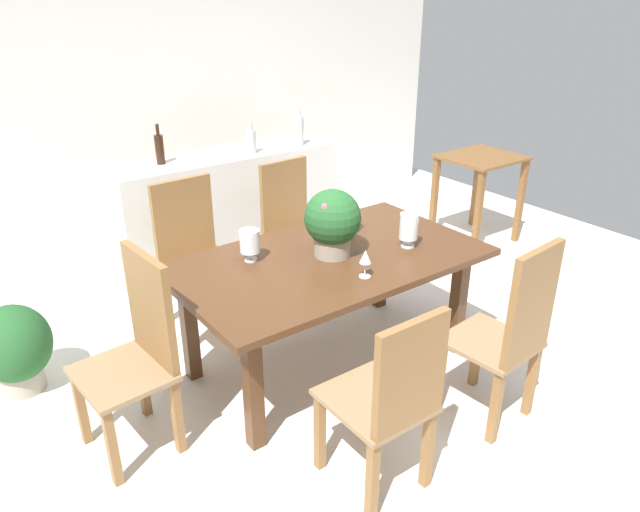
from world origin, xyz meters
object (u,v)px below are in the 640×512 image
at_px(dining_table, 329,270).
at_px(crystal_vase_right, 250,242).
at_px(chair_head_end, 139,346).
at_px(potted_plant_floor, 14,347).
at_px(wine_bottle_tall, 299,130).
at_px(wine_bottle_green, 160,149).
at_px(chair_near_right, 511,331).
at_px(chair_far_left, 193,247).
at_px(crystal_vase_center_near, 409,227).
at_px(crystal_vase_left, 351,216).
at_px(wine_glass, 365,258).
at_px(side_table, 480,177).
at_px(wine_bottle_amber, 251,141).
at_px(flower_centerpiece, 333,221).
at_px(chair_near_left, 391,398).
at_px(chair_far_right, 292,222).
at_px(kitchen_counter, 228,209).

bearing_deg(dining_table, crystal_vase_right, 149.98).
distance_m(chair_head_end, potted_plant_floor, 0.99).
bearing_deg(crystal_vase_right, wine_bottle_tall, 46.57).
distance_m(dining_table, wine_bottle_green, 1.79).
xyz_separation_m(crystal_vase_right, wine_bottle_green, (0.11, 1.49, 0.21)).
bearing_deg(potted_plant_floor, wine_bottle_green, 33.26).
height_order(dining_table, chair_near_right, chair_near_right).
relative_size(chair_far_left, potted_plant_floor, 1.85).
xyz_separation_m(chair_head_end, crystal_vase_center_near, (1.64, -0.17, 0.29)).
height_order(chair_near_right, crystal_vase_center_near, chair_near_right).
xyz_separation_m(crystal_vase_left, wine_bottle_tall, (0.54, 1.35, 0.22)).
distance_m(chair_far_left, chair_head_end, 1.24).
relative_size(crystal_vase_right, wine_glass, 1.19).
bearing_deg(crystal_vase_center_near, wine_bottle_tall, 76.84).
relative_size(wine_bottle_green, side_table, 0.38).
xyz_separation_m(wine_bottle_tall, wine_bottle_green, (-1.16, 0.15, -0.01)).
height_order(crystal_vase_center_near, wine_bottle_amber, wine_bottle_amber).
bearing_deg(dining_table, wine_bottle_green, 99.44).
bearing_deg(wine_bottle_green, side_table, -20.02).
relative_size(chair_near_right, flower_centerpiece, 2.67).
bearing_deg(chair_near_left, side_table, -146.38).
xyz_separation_m(wine_glass, wine_bottle_green, (-0.28, 2.04, 0.22)).
bearing_deg(wine_glass, crystal_vase_center_near, 18.41).
relative_size(crystal_vase_center_near, wine_bottle_tall, 0.71).
height_order(chair_far_right, wine_bottle_amber, wine_bottle_amber).
xyz_separation_m(wine_bottle_tall, potted_plant_floor, (-2.49, -0.72, -0.78)).
height_order(chair_near_left, wine_bottle_green, wine_bottle_green).
height_order(dining_table, wine_bottle_amber, wine_bottle_amber).
distance_m(chair_far_left, chair_near_right, 2.14).
bearing_deg(dining_table, chair_far_left, 112.48).
xyz_separation_m(wine_bottle_green, side_table, (2.57, -0.94, -0.45)).
xyz_separation_m(dining_table, chair_near_left, (-0.41, -0.98, -0.11)).
xyz_separation_m(chair_far_right, potted_plant_floor, (-2.01, -0.14, -0.26)).
height_order(chair_near_left, side_table, chair_near_left).
xyz_separation_m(chair_far_right, crystal_vase_left, (-0.06, -0.77, 0.30)).
relative_size(chair_far_left, chair_near_right, 0.95).
height_order(chair_near_right, wine_bottle_green, wine_bottle_green).
height_order(flower_centerpiece, crystal_vase_left, flower_centerpiece).
distance_m(chair_near_right, side_table, 2.57).
xyz_separation_m(crystal_vase_center_near, side_table, (1.81, 0.94, -0.25)).
relative_size(chair_near_left, kitchen_counter, 0.51).
bearing_deg(wine_bottle_tall, wine_glass, -114.98).
relative_size(chair_head_end, wine_bottle_tall, 3.54).
bearing_deg(chair_far_left, wine_bottle_tall, 21.92).
height_order(flower_centerpiece, wine_glass, flower_centerpiece).
distance_m(dining_table, chair_far_right, 1.07).
relative_size(wine_glass, kitchen_counter, 0.08).
bearing_deg(potted_plant_floor, crystal_vase_left, -17.97).
distance_m(crystal_vase_center_near, kitchen_counter, 1.92).
bearing_deg(chair_near_left, wine_glass, -120.98).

